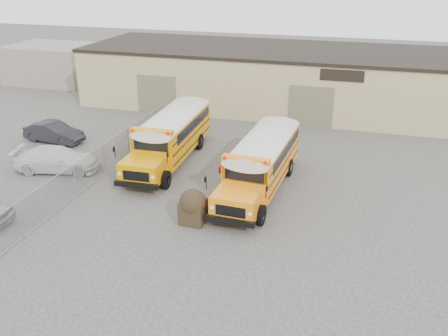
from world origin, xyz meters
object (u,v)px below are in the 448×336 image
(tarp_bundle, at_px, (193,206))
(car_white, at_px, (57,159))
(school_bus_left, at_px, (200,106))
(car_dark, at_px, (54,132))
(school_bus_right, at_px, (286,126))

(tarp_bundle, relative_size, car_white, 0.35)
(school_bus_left, xyz_separation_m, car_white, (-5.42, -9.53, -0.97))
(school_bus_left, xyz_separation_m, tarp_bundle, (4.21, -13.10, -0.80))
(tarp_bundle, relative_size, car_dark, 0.41)
(school_bus_left, bearing_deg, school_bus_right, -21.25)
(school_bus_right, height_order, tarp_bundle, school_bus_right)
(tarp_bundle, bearing_deg, car_white, 159.64)
(school_bus_right, bearing_deg, car_dark, -169.40)
(school_bus_right, height_order, car_dark, school_bus_right)
(tarp_bundle, bearing_deg, school_bus_left, 107.80)
(school_bus_left, height_order, school_bus_right, school_bus_left)
(tarp_bundle, height_order, car_white, tarp_bundle)
(tarp_bundle, distance_m, car_dark, 14.82)
(car_dark, bearing_deg, tarp_bundle, -115.38)
(car_white, height_order, car_dark, car_white)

